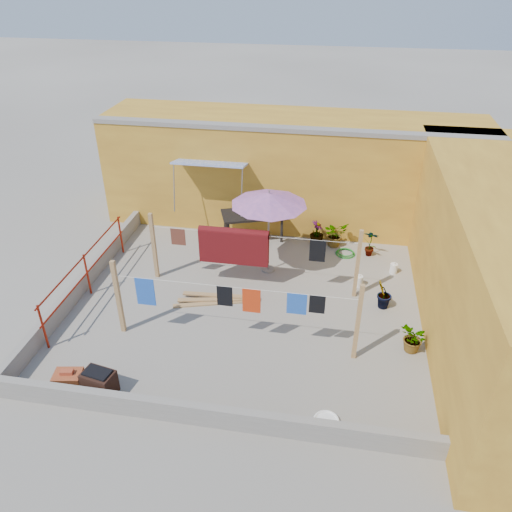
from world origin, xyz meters
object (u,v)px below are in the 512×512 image
brazier (99,382)px  water_jug_b (394,268)px  green_hose (345,253)px  outdoor_table (253,216)px  white_basin (326,421)px  plant_back_a (335,234)px  brick_stack (69,381)px  patio_umbrella (269,199)px  water_jug_a (358,281)px

brazier → water_jug_b: size_ratio=2.14×
green_hose → outdoor_table: bearing=170.5°
white_basin → plant_back_a: 6.41m
brick_stack → green_hose: size_ratio=1.07×
patio_umbrella → water_jug_b: bearing=7.6°
outdoor_table → water_jug_a: 3.65m
brazier → green_hose: bearing=53.1°
brick_stack → green_hose: brick_stack is taller
outdoor_table → brazier: (-1.79, -6.40, -0.48)m
water_jug_a → plant_back_a: size_ratio=0.45×
green_hose → patio_umbrella: bearing=-149.5°
brazier → water_jug_a: brazier is taller
water_jug_b → white_basin: bearing=-105.7°
water_jug_b → green_hose: bearing=149.2°
brick_stack → plant_back_a: bearing=53.4°
brick_stack → white_basin: bearing=0.0°
brick_stack → water_jug_a: (5.43, 4.45, -0.05)m
water_jug_b → green_hose: (-1.25, 0.74, -0.10)m
patio_umbrella → green_hose: size_ratio=4.21×
brazier → white_basin: size_ratio=1.40×
green_hose → water_jug_a: bearing=-77.2°
patio_umbrella → outdoor_table: size_ratio=1.16×
white_basin → water_jug_b: size_ratio=1.54×
outdoor_table → plant_back_a: size_ratio=2.66×
water_jug_a → patio_umbrella: bearing=171.9°
outdoor_table → green_hose: (2.68, -0.45, -0.71)m
green_hose → plant_back_a: 0.65m
brazier → white_basin: 4.25m
outdoor_table → white_basin: outdoor_table is taller
white_basin → patio_umbrella: bearing=110.3°
plant_back_a → water_jug_a: bearing=-71.1°
patio_umbrella → white_basin: 5.47m
patio_umbrella → green_hose: 3.06m
brick_stack → brazier: size_ratio=0.88×
white_basin → plant_back_a: bearing=90.9°
brazier → plant_back_a: size_ratio=0.89×
brazier → green_hose: (4.46, 5.95, -0.22)m
green_hose → plant_back_a: size_ratio=0.74×
green_hose → white_basin: bearing=-92.1°
outdoor_table → green_hose: bearing=-9.5°
brick_stack → water_jug_a: 7.02m
water_jug_b → plant_back_a: size_ratio=0.42×
water_jug_b → patio_umbrella: bearing=-172.4°
water_jug_b → plant_back_a: 1.99m
white_basin → outdoor_table: bearing=111.0°
patio_umbrella → plant_back_a: size_ratio=3.10×
water_jug_a → water_jug_b: bearing=40.2°
plant_back_a → green_hose: bearing=-53.9°
patio_umbrella → white_basin: patio_umbrella is taller
patio_umbrella → plant_back_a: (1.66, 1.62, -1.67)m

